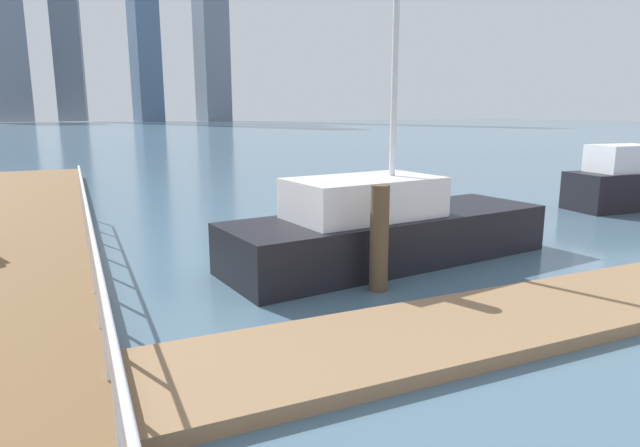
# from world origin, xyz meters

# --- Properties ---
(ground_plane) EXTENTS (300.00, 300.00, 0.00)m
(ground_plane) POSITION_xyz_m (0.00, 20.00, 0.00)
(ground_plane) COLOR slate
(floating_dock) EXTENTS (11.70, 2.00, 0.18)m
(floating_dock) POSITION_xyz_m (2.35, 8.46, 0.09)
(floating_dock) COLOR #93704C
(floating_dock) RESTS_ON ground_plane
(boardwalk_railing) EXTENTS (0.06, 25.58, 1.08)m
(boardwalk_railing) POSITION_xyz_m (-3.15, 6.86, 1.22)
(boardwalk_railing) COLOR white
(boardwalk_railing) RESTS_ON boardwalk
(dock_piling_1) EXTENTS (0.31, 0.31, 1.79)m
(dock_piling_1) POSITION_xyz_m (1.22, 10.55, 0.89)
(dock_piling_1) COLOR brown
(dock_piling_1) RESTS_ON ground_plane
(moored_boat_0) EXTENTS (4.97, 1.94, 1.97)m
(moored_boat_0) POSITION_xyz_m (12.59, 14.17, 0.76)
(moored_boat_0) COLOR black
(moored_boat_0) RESTS_ON ground_plane
(moored_boat_4) EXTENTS (7.05, 2.93, 7.99)m
(moored_boat_4) POSITION_xyz_m (2.24, 12.05, 0.69)
(moored_boat_4) COLOR black
(moored_boat_4) RESTS_ON ground_plane
(skyline_tower_0) EXTENTS (14.67, 14.39, 37.07)m
(skyline_tower_0) POSITION_xyz_m (-19.06, 182.09, 18.53)
(skyline_tower_0) COLOR slate
(skyline_tower_0) RESTS_ON ground_plane
(skyline_tower_2) EXTENTS (7.42, 14.17, 54.17)m
(skyline_tower_2) POSITION_xyz_m (18.25, 171.84, 27.08)
(skyline_tower_2) COLOR slate
(skyline_tower_2) RESTS_ON ground_plane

